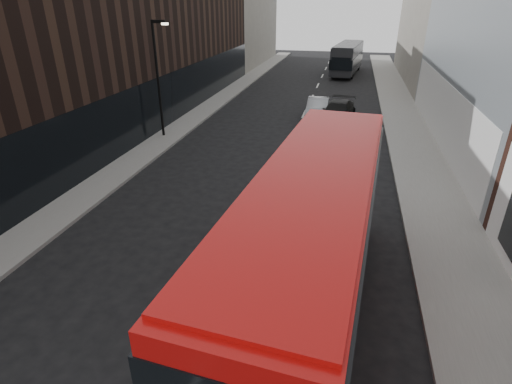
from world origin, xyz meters
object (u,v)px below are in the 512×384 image
Objects in this scene: street_lamp at (158,72)px; car_b at (318,108)px; car_c at (338,112)px; red_bus at (312,243)px; car_a at (348,135)px; grey_bus at (347,58)px.

car_b is at bearing 37.58° from street_lamp.
street_lamp is 13.04m from car_c.
red_bus is 2.73× the size of car_a.
street_lamp is 12.28m from car_a.
car_b is at bearing 104.47° from car_a.
street_lamp is 30.41m from grey_bus.
grey_bus reaches higher than car_c.
red_bus is at bearing -99.44° from car_a.
street_lamp is at bearing 132.14° from red_bus.
car_c is (1.55, -0.86, 0.01)m from car_b.
street_lamp is 1.36× the size of car_c.
grey_bus is at bearing 97.87° from car_c.
red_bus is 15.61m from car_a.
car_a is at bearing -69.38° from car_b.
car_b is 0.87× the size of car_c.
car_a is (0.71, 15.49, -1.85)m from red_bus.
street_lamp is at bearing 177.83° from car_a.
street_lamp reaches higher than car_c.
car_b is 1.77m from car_c.
car_c is (-0.16, 20.85, -1.83)m from red_bus.
grey_bus reaches higher than car_a.
car_a is at bearing 92.30° from red_bus.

